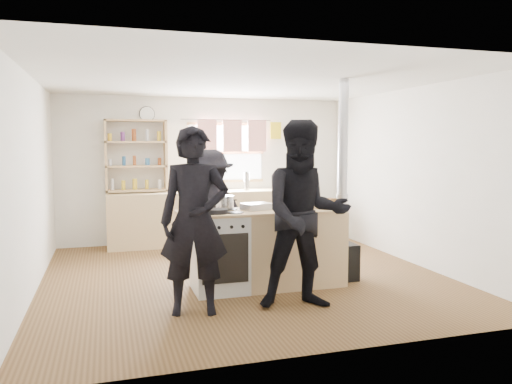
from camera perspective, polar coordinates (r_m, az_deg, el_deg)
The scene contains 14 objects.
ground at distance 6.56m, azimuth -1.35°, elevation -9.60°, with size 5.00×5.00×0.01m, color brown.
back_counter at distance 8.59m, azimuth -5.30°, elevation -2.89°, with size 3.40×0.55×0.90m, color tan.
shelving_unit at distance 8.46m, azimuth -13.53°, elevation 4.08°, with size 1.00×0.28×1.20m.
thermos at distance 8.67m, azimuth -1.08°, elevation 1.23°, with size 0.10×0.10×0.31m, color silver.
cooking_island at distance 5.98m, azimuth 1.39°, elevation -6.46°, with size 1.97×0.64×0.93m.
skillet_greens at distance 5.61m, azimuth -4.52°, elevation -2.17°, with size 0.36×0.36×0.05m.
roast_tray at distance 5.93m, azimuth 0.10°, elevation -1.61°, with size 0.39×0.32×0.07m.
stockpot_stove at distance 5.97m, azimuth -3.60°, elevation -1.18°, with size 0.23×0.23×0.18m.
stockpot_counter at distance 6.09m, azimuth 5.24°, elevation -0.99°, with size 0.26×0.26×0.20m.
bread_board at distance 6.07m, azimuth 8.16°, elevation -1.40°, with size 0.34×0.30×0.12m.
flue_heater at distance 6.36m, azimuth 9.77°, elevation -4.04°, with size 0.35×0.35×2.50m.
person_near_left at distance 5.02m, azimuth -7.04°, elevation -3.28°, with size 0.69×0.45×1.89m, color black.
person_near_right at distance 5.17m, azimuth 5.61°, elevation -2.63°, with size 0.95×0.74×1.96m, color black.
person_far at distance 6.60m, azimuth -5.20°, elevation -2.26°, with size 1.05×0.61×1.63m, color black.
Camera 1 is at (-1.68, -6.11, 1.72)m, focal length 35.00 mm.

